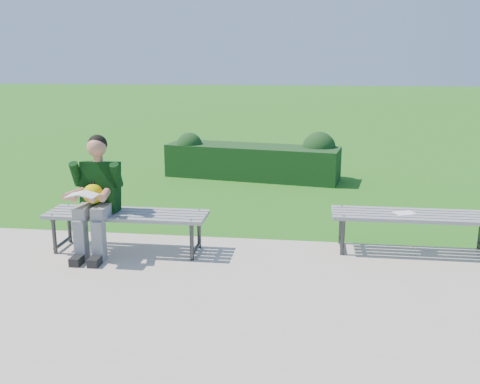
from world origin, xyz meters
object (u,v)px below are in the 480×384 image
hedge (256,159)px  bench_left (127,217)px  paper_sheet (405,213)px  seated_boy (96,193)px  bench_right (414,218)px

hedge → bench_left: size_ratio=1.80×
hedge → paper_sheet: 4.26m
seated_boy → bench_left: bearing=17.1°
bench_left → seated_boy: bearing=-162.9°
bench_right → paper_sheet: (-0.10, -0.00, 0.06)m
hedge → bench_right: size_ratio=1.80×
bench_right → seated_boy: seated_boy is taller
seated_boy → paper_sheet: size_ratio=4.97×
hedge → bench_right: hedge is taller
bench_left → paper_sheet: bearing=7.0°
seated_boy → paper_sheet: seated_boy is taller
bench_left → paper_sheet: (3.08, 0.38, 0.06)m
hedge → paper_sheet: hedge is taller
bench_left → bench_right: bearing=6.8°
bench_left → seated_boy: seated_boy is taller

